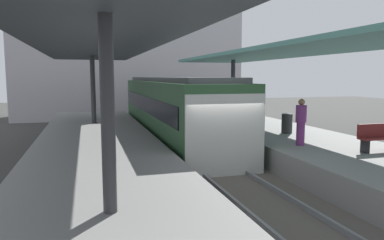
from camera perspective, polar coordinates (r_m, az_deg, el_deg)
name	(u,v)px	position (r m, az deg, el deg)	size (l,w,h in m)	color
ground_plane	(217,176)	(12.23, 4.00, -8.90)	(80.00, 80.00, 0.00)	#383835
platform_left	(100,170)	(11.39, -14.38, -7.70)	(4.40, 28.00, 1.00)	gray
platform_right	(315,155)	(13.87, 18.95, -5.24)	(4.40, 28.00, 1.00)	gray
track_ballast	(217,173)	(12.21, 4.00, -8.45)	(3.20, 28.00, 0.20)	#59544C
rail_near_side	(197,170)	(11.94, 0.74, -7.94)	(0.08, 28.00, 0.14)	slate
rail_far_side	(237,167)	(12.43, 7.14, -7.40)	(0.08, 28.00, 0.14)	slate
commuter_train	(172,108)	(18.22, -3.28, 1.85)	(2.78, 14.87, 3.10)	#2D5633
canopy_left	(95,45)	(12.47, -15.17, 11.52)	(4.18, 21.00, 3.51)	#333335
canopy_right	(297,52)	(14.77, 16.35, 10.42)	(4.18, 21.00, 3.43)	#333335
platform_bench	(378,137)	(12.64, 27.53, -2.36)	(1.40, 0.41, 0.86)	black
platform_sign	(235,91)	(17.68, 6.84, 4.57)	(0.90, 0.08, 2.21)	#262628
litter_bin	(287,123)	(15.36, 14.87, -0.54)	(0.44, 0.44, 0.80)	#2D2D30
passenger_near_bench	(301,121)	(12.71, 16.95, -0.20)	(0.36, 0.36, 1.59)	#7A337A
passenger_mid_platform	(256,105)	(18.37, 10.23, 2.31)	(0.36, 0.36, 1.72)	#998460
station_building_backdrop	(129,51)	(31.31, -9.98, 10.78)	(18.00, 6.00, 11.00)	#B7B2B7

